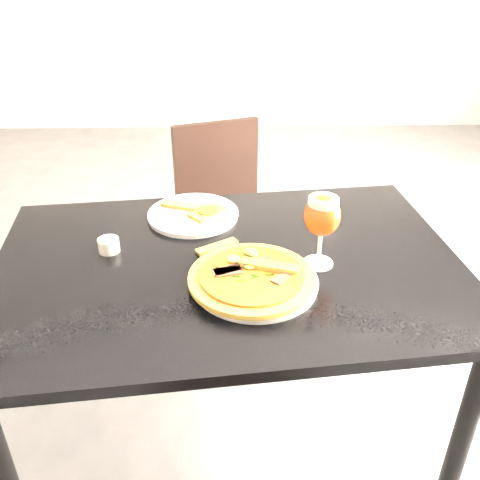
{
  "coord_description": "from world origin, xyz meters",
  "views": [
    {
      "loc": [
        0.12,
        -1.47,
        1.5
      ],
      "look_at": [
        0.15,
        -0.33,
        0.83
      ],
      "focal_mm": 40.0,
      "sensor_mm": 36.0,
      "label": 1
    }
  ],
  "objects_px": {
    "beer_glass": "(322,216)",
    "chair_far": "(225,215)",
    "pizza": "(252,277)",
    "dining_table": "(229,290)"
  },
  "relations": [
    {
      "from": "chair_far",
      "to": "pizza",
      "type": "xyz_separation_m",
      "value": [
        0.07,
        -0.93,
        0.32
      ]
    },
    {
      "from": "chair_far",
      "to": "beer_glass",
      "type": "height_order",
      "value": "beer_glass"
    },
    {
      "from": "dining_table",
      "to": "pizza",
      "type": "xyz_separation_m",
      "value": [
        0.06,
        -0.11,
        0.12
      ]
    },
    {
      "from": "dining_table",
      "to": "beer_glass",
      "type": "height_order",
      "value": "beer_glass"
    },
    {
      "from": "pizza",
      "to": "beer_glass",
      "type": "distance_m",
      "value": 0.23
    },
    {
      "from": "dining_table",
      "to": "chair_far",
      "type": "relative_size",
      "value": 1.56
    },
    {
      "from": "dining_table",
      "to": "pizza",
      "type": "bearing_deg",
      "value": -68.35
    },
    {
      "from": "chair_far",
      "to": "beer_glass",
      "type": "xyz_separation_m",
      "value": [
        0.24,
        -0.84,
        0.44
      ]
    },
    {
      "from": "beer_glass",
      "to": "chair_far",
      "type": "bearing_deg",
      "value": 106.12
    },
    {
      "from": "chair_far",
      "to": "beer_glass",
      "type": "distance_m",
      "value": 0.98
    }
  ]
}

